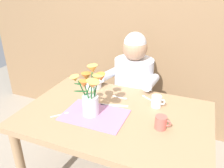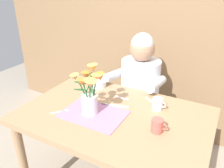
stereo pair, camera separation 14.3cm
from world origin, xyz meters
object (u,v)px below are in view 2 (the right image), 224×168
(seated_person, at_px, (139,96))
(coffee_cup, at_px, (158,104))
(dinner_knife, at_px, (115,105))
(ceramic_bowl, at_px, (98,83))
(flower_vase, at_px, (90,91))
(ceramic_mug, at_px, (157,126))

(seated_person, xyz_separation_m, coffee_cup, (0.30, -0.43, 0.22))
(coffee_cup, bearing_deg, seated_person, 124.35)
(seated_person, relative_size, dinner_knife, 5.97)
(ceramic_bowl, height_order, dinner_knife, ceramic_bowl)
(seated_person, distance_m, ceramic_bowl, 0.45)
(dinner_knife, xyz_separation_m, coffee_cup, (0.27, 0.10, 0.04))
(ceramic_bowl, height_order, coffee_cup, coffee_cup)
(flower_vase, bearing_deg, coffee_cup, 34.86)
(ceramic_bowl, bearing_deg, dinner_knife, -38.15)
(coffee_cup, height_order, ceramic_mug, same)
(coffee_cup, xyz_separation_m, ceramic_mug, (0.08, -0.23, 0.00))
(ceramic_mug, bearing_deg, flower_vase, -177.46)
(seated_person, relative_size, ceramic_bowl, 8.35)
(seated_person, xyz_separation_m, ceramic_bowl, (-0.24, -0.32, 0.21))
(seated_person, height_order, ceramic_mug, seated_person)
(coffee_cup, bearing_deg, dinner_knife, -160.21)
(coffee_cup, bearing_deg, ceramic_bowl, 168.32)
(ceramic_bowl, relative_size, dinner_knife, 0.72)
(flower_vase, height_order, ceramic_bowl, flower_vase)
(seated_person, distance_m, flower_vase, 0.77)
(seated_person, bearing_deg, ceramic_mug, -58.66)
(ceramic_bowl, distance_m, ceramic_mug, 0.70)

